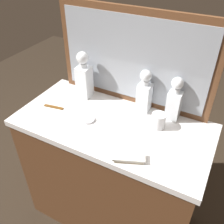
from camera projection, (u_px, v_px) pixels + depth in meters
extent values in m
plane|color=#2D2319|center=(112.00, 211.00, 2.04)|extent=(6.00, 6.00, 0.00)
cube|color=brown|center=(112.00, 176.00, 1.77)|extent=(1.13, 0.56, 0.89)
cube|color=white|center=(112.00, 125.00, 1.49)|extent=(1.16, 0.57, 0.04)
cube|color=brown|center=(133.00, 59.00, 1.49)|extent=(1.00, 0.03, 0.60)
cube|color=gray|center=(132.00, 60.00, 1.48)|extent=(0.92, 0.01, 0.52)
cube|color=white|center=(174.00, 106.00, 1.47)|extent=(0.08, 0.08, 0.18)
cube|color=#8C4C14|center=(173.00, 109.00, 1.48)|extent=(0.07, 0.07, 0.13)
cylinder|color=white|center=(176.00, 91.00, 1.41)|extent=(0.04, 0.04, 0.03)
sphere|color=white|center=(178.00, 83.00, 1.38)|extent=(0.07, 0.07, 0.07)
cube|color=white|center=(84.00, 82.00, 1.65)|extent=(0.09, 0.09, 0.21)
cube|color=#8C4C14|center=(85.00, 86.00, 1.67)|extent=(0.07, 0.07, 0.15)
cylinder|color=white|center=(83.00, 65.00, 1.58)|extent=(0.05, 0.05, 0.03)
sphere|color=white|center=(83.00, 58.00, 1.55)|extent=(0.08, 0.08, 0.08)
cube|color=white|center=(144.00, 98.00, 1.53)|extent=(0.08, 0.08, 0.18)
cube|color=#8C4C14|center=(144.00, 103.00, 1.55)|extent=(0.07, 0.07, 0.11)
cylinder|color=white|center=(145.00, 83.00, 1.47)|extent=(0.04, 0.04, 0.03)
sphere|color=white|center=(146.00, 76.00, 1.44)|extent=(0.07, 0.07, 0.07)
cylinder|color=white|center=(158.00, 121.00, 1.43)|extent=(0.08, 0.08, 0.09)
cylinder|color=silver|center=(158.00, 126.00, 1.45)|extent=(0.08, 0.08, 0.01)
cube|color=#B7A88C|center=(129.00, 158.00, 1.24)|extent=(0.16, 0.11, 0.01)
cube|color=beige|center=(129.00, 157.00, 1.24)|extent=(0.17, 0.12, 0.01)
cylinder|color=silver|center=(88.00, 120.00, 1.49)|extent=(0.08, 0.08, 0.01)
cube|color=brown|center=(54.00, 107.00, 1.61)|extent=(0.14, 0.04, 0.01)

